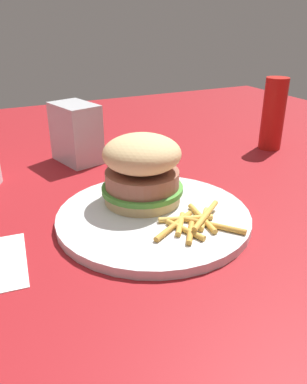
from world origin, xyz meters
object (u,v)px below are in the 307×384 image
plate (154,217)px  napkin_dispenser (75,133)px  ketchup_bottle (273,114)px  sandwich (142,169)px  fries_pile (194,223)px

plate → napkin_dispenser: napkin_dispenser is taller
plate → ketchup_bottle: (-0.17, 0.34, 0.06)m
sandwich → napkin_dispenser: size_ratio=1.06×
fries_pile → napkin_dispenser: bearing=-169.9°
napkin_dispenser → plate: bearing=171.0°
napkin_dispenser → ketchup_bottle: 0.38m
plate → fries_pile: (0.05, 0.03, 0.01)m
napkin_dispenser → sandwich: bearing=172.7°
plate → napkin_dispenser: (-0.27, -0.03, 0.05)m
plate → napkin_dispenser: size_ratio=2.40×
plate → napkin_dispenser: bearing=-174.2°
sandwich → napkin_dispenser: bearing=-172.5°
fries_pile → ketchup_bottle: ketchup_bottle is taller
plate → sandwich: sandwich is taller
ketchup_bottle → napkin_dispenser: bearing=-104.8°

